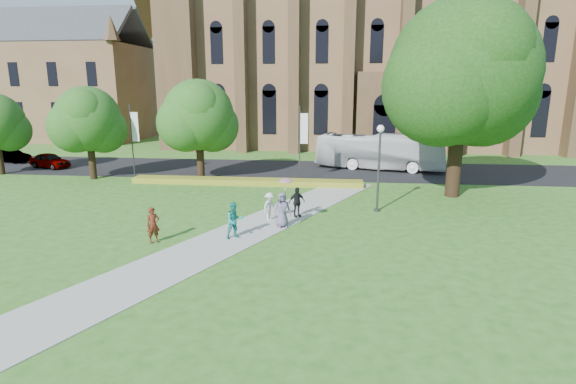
# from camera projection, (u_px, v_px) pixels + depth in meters

# --- Properties ---
(ground) EXTENTS (160.00, 160.00, 0.00)m
(ground) POSITION_uv_depth(u_px,v_px,m) (232.00, 242.00, 21.99)
(ground) COLOR #2F5D1C
(ground) RESTS_ON ground
(road) EXTENTS (160.00, 10.00, 0.02)m
(road) POSITION_uv_depth(u_px,v_px,m) (282.00, 169.00, 41.34)
(road) COLOR black
(road) RESTS_ON ground
(footpath) EXTENTS (15.58, 28.54, 0.04)m
(footpath) POSITION_uv_depth(u_px,v_px,m) (237.00, 235.00, 22.95)
(footpath) COLOR #B2B2A8
(footpath) RESTS_ON ground
(flower_hedge) EXTENTS (18.00, 1.40, 0.45)m
(flower_hedge) POSITION_uv_depth(u_px,v_px,m) (246.00, 182.00, 34.93)
(flower_hedge) COLOR #B09723
(flower_hedge) RESTS_ON ground
(cathedral) EXTENTS (52.60, 18.25, 28.00)m
(cathedral) POSITION_uv_depth(u_px,v_px,m) (380.00, 41.00, 56.40)
(cathedral) COLOR brown
(cathedral) RESTS_ON ground
(building_west) EXTENTS (22.00, 14.00, 18.30)m
(building_west) POSITION_uv_depth(u_px,v_px,m) (65.00, 74.00, 64.17)
(building_west) COLOR brown
(building_west) RESTS_ON ground
(streetlamp) EXTENTS (0.44, 0.44, 5.24)m
(streetlamp) POSITION_uv_depth(u_px,v_px,m) (379.00, 158.00, 26.72)
(streetlamp) COLOR #38383D
(streetlamp) RESTS_ON ground
(large_tree) EXTENTS (9.60, 9.60, 13.20)m
(large_tree) POSITION_uv_depth(u_px,v_px,m) (462.00, 72.00, 29.33)
(large_tree) COLOR #332114
(large_tree) RESTS_ON ground
(street_tree_0) EXTENTS (5.20, 5.20, 7.50)m
(street_tree_0) POSITION_uv_depth(u_px,v_px,m) (88.00, 119.00, 36.03)
(street_tree_0) COLOR #332114
(street_tree_0) RESTS_ON ground
(street_tree_1) EXTENTS (5.60, 5.60, 8.05)m
(street_tree_1) POSITION_uv_depth(u_px,v_px,m) (198.00, 115.00, 35.47)
(street_tree_1) COLOR #332114
(street_tree_1) RESTS_ON ground
(banner_pole_0) EXTENTS (0.70, 0.10, 6.00)m
(banner_pole_0) POSITION_uv_depth(u_px,v_px,m) (301.00, 139.00, 35.70)
(banner_pole_0) COLOR #38383D
(banner_pole_0) RESTS_ON ground
(banner_pole_1) EXTENTS (0.70, 0.10, 6.00)m
(banner_pole_1) POSITION_uv_depth(u_px,v_px,m) (133.00, 137.00, 37.20)
(banner_pole_1) COLOR #38383D
(banner_pole_1) RESTS_ON ground
(tour_coach) EXTENTS (11.95, 5.37, 3.24)m
(tour_coach) POSITION_uv_depth(u_px,v_px,m) (380.00, 152.00, 41.00)
(tour_coach) COLOR white
(tour_coach) RESTS_ON road
(car_0) EXTENTS (4.44, 2.96, 1.41)m
(car_0) POSITION_uv_depth(u_px,v_px,m) (50.00, 160.00, 41.90)
(car_0) COLOR gray
(car_0) RESTS_ON road
(car_1) EXTENTS (4.17, 2.13, 1.31)m
(car_1) POSITION_uv_depth(u_px,v_px,m) (11.00, 156.00, 44.96)
(car_1) COLOR gray
(car_1) RESTS_ON road
(pedestrian_0) EXTENTS (0.76, 0.72, 1.74)m
(pedestrian_0) POSITION_uv_depth(u_px,v_px,m) (153.00, 225.00, 21.69)
(pedestrian_0) COLOR #531F13
(pedestrian_0) RESTS_ON footpath
(pedestrian_1) EXTENTS (1.13, 1.08, 1.84)m
(pedestrian_1) POSITION_uv_depth(u_px,v_px,m) (234.00, 220.00, 22.24)
(pedestrian_1) COLOR #1A8278
(pedestrian_1) RESTS_ON footpath
(pedestrian_2) EXTENTS (1.00, 1.19, 1.59)m
(pedestrian_2) POSITION_uv_depth(u_px,v_px,m) (270.00, 206.00, 25.32)
(pedestrian_2) COLOR silver
(pedestrian_2) RESTS_ON footpath
(pedestrian_3) EXTENTS (1.09, 0.91, 1.75)m
(pedestrian_3) POSITION_uv_depth(u_px,v_px,m) (297.00, 202.00, 25.96)
(pedestrian_3) COLOR black
(pedestrian_3) RESTS_ON footpath
(pedestrian_4) EXTENTS (1.09, 0.90, 1.90)m
(pedestrian_4) POSITION_uv_depth(u_px,v_px,m) (282.00, 210.00, 24.05)
(pedestrian_4) COLOR slate
(pedestrian_4) RESTS_ON footpath
(parasol) EXTENTS (0.79, 0.79, 0.68)m
(parasol) POSITION_uv_depth(u_px,v_px,m) (286.00, 186.00, 23.83)
(parasol) COLOR #DE9CB1
(parasol) RESTS_ON pedestrian_4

